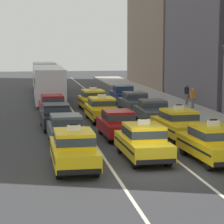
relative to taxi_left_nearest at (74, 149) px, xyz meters
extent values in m
plane|color=#353538|center=(3.17, -1.26, -0.88)|extent=(160.00, 160.00, 0.00)
cube|color=silver|center=(1.57, 18.74, -0.87)|extent=(0.14, 80.00, 0.01)
cube|color=silver|center=(4.77, 18.74, -0.87)|extent=(0.14, 80.00, 0.01)
cube|color=#9E9993|center=(10.37, 13.74, -0.80)|extent=(4.00, 90.00, 0.15)
cylinder|color=black|center=(-0.75, 1.57, -0.56)|extent=(0.24, 0.64, 0.64)
cylinder|color=black|center=(0.73, 1.58, -0.56)|extent=(0.24, 0.64, 0.64)
cylinder|color=black|center=(-0.73, -1.49, -0.56)|extent=(0.24, 0.64, 0.64)
cylinder|color=black|center=(0.75, -1.48, -0.56)|extent=(0.24, 0.64, 0.64)
cube|color=yellow|center=(0.00, 0.05, -0.21)|extent=(1.83, 4.51, 0.70)
cube|color=black|center=(0.00, 0.05, -0.16)|extent=(1.85, 4.15, 0.10)
cube|color=yellow|center=(0.00, -0.10, 0.46)|extent=(1.61, 2.11, 0.64)
cube|color=#2D3842|center=(0.00, -0.10, 0.46)|extent=(1.63, 2.13, 0.35)
cube|color=white|center=(0.00, -0.10, 0.90)|extent=(0.56, 0.12, 0.24)
cube|color=black|center=(0.00, -0.10, 1.05)|extent=(0.32, 0.11, 0.06)
cube|color=black|center=(-0.01, 2.26, -0.46)|extent=(1.71, 0.15, 0.20)
cube|color=black|center=(0.01, -2.16, -0.46)|extent=(1.71, 0.15, 0.20)
cylinder|color=black|center=(-0.69, 6.84, -0.56)|extent=(0.26, 0.65, 0.64)
cylinder|color=black|center=(0.75, 6.88, -0.56)|extent=(0.26, 0.65, 0.64)
cylinder|color=black|center=(-0.62, 4.00, -0.56)|extent=(0.26, 0.65, 0.64)
cylinder|color=black|center=(0.82, 4.04, -0.56)|extent=(0.26, 0.65, 0.64)
cube|color=#4C5156|center=(0.06, 5.44, -0.23)|extent=(1.87, 4.34, 0.66)
cube|color=#4C5156|center=(0.06, 5.34, 0.40)|extent=(1.61, 1.94, 0.60)
cube|color=#2D3842|center=(0.06, 5.34, 0.40)|extent=(1.63, 1.96, 0.33)
cylinder|color=black|center=(-1.00, 11.83, -0.56)|extent=(0.27, 0.65, 0.64)
cylinder|color=black|center=(0.44, 11.89, -0.56)|extent=(0.27, 0.65, 0.64)
cylinder|color=black|center=(-0.89, 9.00, -0.56)|extent=(0.27, 0.65, 0.64)
cylinder|color=black|center=(0.55, 9.05, -0.56)|extent=(0.27, 0.65, 0.64)
cube|color=black|center=(-0.22, 10.44, -0.23)|extent=(1.93, 4.37, 0.66)
cube|color=black|center=(-0.22, 10.34, 0.40)|extent=(1.64, 1.96, 0.60)
cube|color=#2D3842|center=(-0.22, 10.34, 0.40)|extent=(1.66, 1.98, 0.33)
cylinder|color=black|center=(-0.92, 17.38, -0.56)|extent=(0.26, 0.65, 0.64)
cylinder|color=black|center=(0.52, 17.43, -0.56)|extent=(0.26, 0.65, 0.64)
cylinder|color=black|center=(-0.83, 14.55, -0.56)|extent=(0.26, 0.65, 0.64)
cylinder|color=black|center=(0.61, 14.59, -0.56)|extent=(0.26, 0.65, 0.64)
cube|color=maroon|center=(-0.16, 15.99, -0.23)|extent=(1.89, 4.35, 0.66)
cube|color=maroon|center=(-0.15, 15.89, 0.40)|extent=(1.62, 1.95, 0.60)
cube|color=#2D3842|center=(-0.15, 15.89, 0.40)|extent=(1.64, 1.97, 0.33)
cylinder|color=black|center=(-1.09, 28.13, -0.56)|extent=(0.24, 0.64, 0.64)
cylinder|color=black|center=(0.91, 28.13, -0.56)|extent=(0.24, 0.64, 0.64)
cylinder|color=black|center=(-1.08, 21.41, -0.56)|extent=(0.24, 0.64, 0.64)
cylinder|color=black|center=(0.92, 21.41, -0.56)|extent=(0.24, 0.64, 0.64)
cube|color=silver|center=(-0.08, 24.77, 0.89)|extent=(2.53, 11.21, 2.90)
cube|color=#2D3842|center=(-0.08, 24.77, 1.14)|extent=(2.55, 10.76, 0.84)
cube|color=black|center=(-0.10, 30.32, 2.09)|extent=(2.13, 0.09, 0.36)
cylinder|color=black|center=(-1.13, 37.00, -0.56)|extent=(0.26, 0.65, 0.64)
cylinder|color=black|center=(0.77, 37.05, -0.56)|extent=(0.26, 0.65, 0.64)
cylinder|color=black|center=(-1.02, 33.10, -0.56)|extent=(0.26, 0.65, 0.64)
cylinder|color=black|center=(0.87, 33.15, -0.56)|extent=(0.26, 0.65, 0.64)
cube|color=maroon|center=(-0.21, 38.00, 0.49)|extent=(2.16, 2.26, 2.10)
cube|color=#2D3842|center=(-0.24, 39.07, 0.79)|extent=(1.93, 0.11, 0.76)
cube|color=silver|center=(-0.12, 34.75, 1.04)|extent=(2.45, 5.26, 2.70)
cylinder|color=black|center=(2.50, 2.72, -0.56)|extent=(0.25, 0.65, 0.64)
cylinder|color=black|center=(3.98, 2.76, -0.56)|extent=(0.25, 0.65, 0.64)
cylinder|color=black|center=(2.57, -0.34, -0.56)|extent=(0.25, 0.65, 0.64)
cylinder|color=black|center=(4.05, -0.30, -0.56)|extent=(0.25, 0.65, 0.64)
cube|color=yellow|center=(3.27, 1.21, -0.21)|extent=(1.90, 4.54, 0.70)
cube|color=black|center=(3.27, 1.21, -0.16)|extent=(1.92, 4.18, 0.10)
cube|color=yellow|center=(3.28, 1.06, 0.46)|extent=(1.65, 2.14, 0.64)
cube|color=#2D3842|center=(3.28, 1.06, 0.46)|extent=(1.67, 2.16, 0.35)
cube|color=white|center=(3.28, 1.06, 0.90)|extent=(0.56, 0.13, 0.24)
cube|color=black|center=(3.28, 1.06, 1.05)|extent=(0.32, 0.12, 0.06)
cube|color=black|center=(3.22, 3.42, -0.46)|extent=(1.71, 0.18, 0.20)
cube|color=black|center=(3.33, -1.00, -0.46)|extent=(1.71, 0.18, 0.20)
cylinder|color=black|center=(2.31, 8.08, -0.56)|extent=(0.26, 0.65, 0.64)
cylinder|color=black|center=(3.75, 8.12, -0.56)|extent=(0.26, 0.65, 0.64)
cylinder|color=black|center=(2.39, 5.24, -0.56)|extent=(0.26, 0.65, 0.64)
cylinder|color=black|center=(3.83, 5.28, -0.56)|extent=(0.26, 0.65, 0.64)
cube|color=maroon|center=(3.07, 6.68, -0.23)|extent=(1.88, 4.35, 0.66)
cube|color=maroon|center=(3.07, 6.58, 0.40)|extent=(1.61, 1.94, 0.60)
cube|color=#2D3842|center=(3.07, 6.58, 0.40)|extent=(1.63, 1.96, 0.33)
cylinder|color=black|center=(2.30, 14.56, -0.56)|extent=(0.25, 0.64, 0.64)
cylinder|color=black|center=(3.77, 14.59, -0.56)|extent=(0.25, 0.64, 0.64)
cylinder|color=black|center=(2.35, 11.50, -0.56)|extent=(0.25, 0.64, 0.64)
cylinder|color=black|center=(3.83, 11.53, -0.56)|extent=(0.25, 0.64, 0.64)
cube|color=yellow|center=(3.06, 13.04, -0.21)|extent=(1.88, 4.53, 0.70)
cube|color=black|center=(3.06, 13.04, -0.16)|extent=(1.90, 4.17, 0.10)
cube|color=yellow|center=(3.07, 12.89, 0.46)|extent=(1.64, 2.13, 0.64)
cube|color=#2D3842|center=(3.07, 12.89, 0.46)|extent=(1.66, 2.15, 0.35)
cube|color=white|center=(3.07, 12.89, 0.90)|extent=(0.56, 0.13, 0.24)
cube|color=black|center=(3.07, 12.89, 1.05)|extent=(0.32, 0.12, 0.06)
cube|color=black|center=(3.02, 15.25, -0.46)|extent=(1.71, 0.17, 0.20)
cube|color=black|center=(3.11, 10.83, -0.46)|extent=(1.71, 0.17, 0.20)
cylinder|color=black|center=(2.37, 20.38, -0.56)|extent=(0.27, 0.65, 0.64)
cylinder|color=black|center=(3.84, 20.46, -0.56)|extent=(0.27, 0.65, 0.64)
cylinder|color=black|center=(2.53, 17.32, -0.56)|extent=(0.27, 0.65, 0.64)
cylinder|color=black|center=(4.00, 17.40, -0.56)|extent=(0.27, 0.65, 0.64)
cube|color=yellow|center=(3.18, 18.89, -0.21)|extent=(2.03, 4.59, 0.70)
cube|color=black|center=(3.18, 18.89, -0.16)|extent=(2.03, 4.23, 0.10)
cube|color=yellow|center=(3.19, 18.74, 0.46)|extent=(1.70, 2.18, 0.64)
cube|color=#2D3842|center=(3.19, 18.74, 0.46)|extent=(1.73, 2.20, 0.35)
cube|color=white|center=(3.19, 18.74, 0.90)|extent=(0.57, 0.15, 0.24)
cube|color=black|center=(3.19, 18.74, 1.05)|extent=(0.33, 0.13, 0.06)
cube|color=black|center=(3.07, 21.10, -0.46)|extent=(1.71, 0.23, 0.20)
cube|color=black|center=(3.30, 16.68, -0.46)|extent=(1.71, 0.23, 0.20)
cylinder|color=black|center=(5.43, 1.83, -0.56)|extent=(0.27, 0.65, 0.64)
cylinder|color=black|center=(6.90, 1.90, -0.56)|extent=(0.27, 0.65, 0.64)
cylinder|color=black|center=(5.57, -1.22, -0.56)|extent=(0.27, 0.65, 0.64)
cube|color=yellow|center=(6.24, 0.34, -0.21)|extent=(2.01, 4.58, 0.70)
cube|color=black|center=(6.24, 0.34, -0.16)|extent=(2.01, 4.22, 0.10)
cube|color=yellow|center=(6.25, 0.19, 0.46)|extent=(1.70, 2.17, 0.64)
cube|color=#2D3842|center=(6.25, 0.19, 0.46)|extent=(1.72, 2.19, 0.35)
cube|color=white|center=(6.25, 0.19, 0.90)|extent=(0.57, 0.15, 0.24)
cube|color=black|center=(6.25, 0.19, 1.05)|extent=(0.32, 0.12, 0.06)
cube|color=black|center=(6.14, 2.55, -0.46)|extent=(1.71, 0.22, 0.20)
cylinder|color=black|center=(5.51, 7.41, -0.56)|extent=(0.28, 0.65, 0.64)
cylinder|color=black|center=(6.98, 7.50, -0.56)|extent=(0.28, 0.65, 0.64)
cylinder|color=black|center=(5.70, 4.36, -0.56)|extent=(0.28, 0.65, 0.64)
cylinder|color=black|center=(7.17, 4.45, -0.56)|extent=(0.28, 0.65, 0.64)
cube|color=yellow|center=(6.34, 5.93, -0.21)|extent=(2.07, 4.60, 0.70)
cube|color=black|center=(6.34, 5.93, -0.16)|extent=(2.07, 4.24, 0.10)
cube|color=yellow|center=(6.35, 5.78, 0.46)|extent=(1.73, 2.19, 0.64)
cube|color=#2D3842|center=(6.35, 5.78, 0.46)|extent=(1.75, 2.22, 0.35)
cube|color=white|center=(6.35, 5.78, 0.90)|extent=(0.57, 0.15, 0.24)
cube|color=black|center=(6.35, 5.78, 1.05)|extent=(0.33, 0.13, 0.06)
cube|color=black|center=(6.21, 8.14, -0.46)|extent=(1.72, 0.25, 0.20)
cube|color=black|center=(6.48, 3.73, -0.46)|extent=(1.72, 0.25, 0.20)
cylinder|color=black|center=(5.60, 13.17, -0.56)|extent=(0.24, 0.64, 0.64)
cylinder|color=black|center=(7.05, 13.16, -0.56)|extent=(0.24, 0.64, 0.64)
cylinder|color=black|center=(5.60, 10.33, -0.56)|extent=(0.24, 0.64, 0.64)
cylinder|color=black|center=(7.04, 10.33, -0.56)|extent=(0.24, 0.64, 0.64)
cube|color=#4C5156|center=(6.32, 11.75, -0.23)|extent=(1.77, 4.30, 0.66)
cube|color=#4C5156|center=(6.32, 11.65, 0.40)|extent=(1.56, 1.90, 0.60)
cube|color=#2D3842|center=(6.32, 11.65, 0.40)|extent=(1.58, 1.92, 0.33)
cylinder|color=black|center=(5.46, 18.57, -0.56)|extent=(0.27, 0.65, 0.64)
cylinder|color=black|center=(6.90, 18.64, -0.56)|extent=(0.27, 0.65, 0.64)
cylinder|color=black|center=(5.61, 15.74, -0.56)|extent=(0.27, 0.65, 0.64)
cylinder|color=black|center=(7.05, 15.81, -0.56)|extent=(0.27, 0.65, 0.64)
cube|color=#4C5156|center=(6.26, 17.19, -0.23)|extent=(1.98, 4.38, 0.66)
cube|color=#4C5156|center=(6.26, 17.09, 0.40)|extent=(1.65, 1.98, 0.60)
cube|color=#2D3842|center=(6.26, 17.09, 0.40)|extent=(1.68, 2.00, 0.33)
cylinder|color=black|center=(5.78, 24.90, -0.56)|extent=(0.24, 0.64, 0.64)
cylinder|color=black|center=(7.23, 24.90, -0.56)|extent=(0.24, 0.64, 0.64)
cylinder|color=black|center=(5.78, 22.06, -0.56)|extent=(0.24, 0.64, 0.64)
cylinder|color=black|center=(7.22, 22.06, -0.56)|extent=(0.24, 0.64, 0.64)
cube|color=navy|center=(6.50, 23.48, -0.23)|extent=(1.77, 4.31, 0.66)
cube|color=navy|center=(6.50, 23.38, 0.40)|extent=(1.57, 1.90, 0.60)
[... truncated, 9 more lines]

